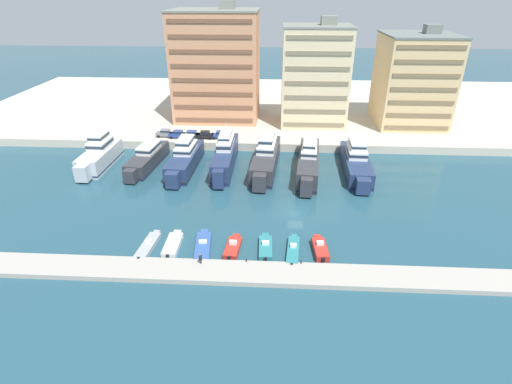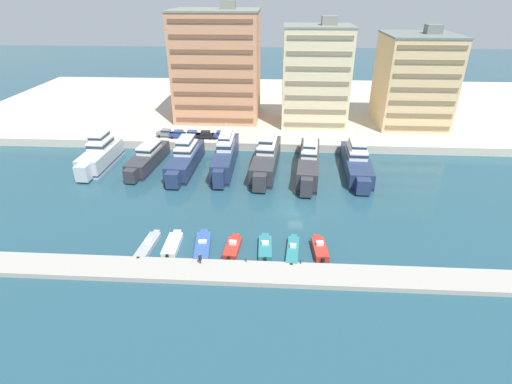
% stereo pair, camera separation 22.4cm
% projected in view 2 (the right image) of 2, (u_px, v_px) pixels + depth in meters
% --- Properties ---
extents(ground_plane, '(400.00, 400.00, 0.00)m').
position_uv_depth(ground_plane, '(296.00, 212.00, 67.15)').
color(ground_plane, '#234C5B').
extents(quay_promenade, '(180.00, 70.00, 1.86)m').
position_uv_depth(quay_promenade, '(290.00, 107.00, 121.86)').
color(quay_promenade, beige).
rests_on(quay_promenade, ground).
extents(pier_dock, '(120.00, 4.54, 0.71)m').
position_uv_depth(pier_dock, '(300.00, 275.00, 52.05)').
color(pier_dock, '#A8A399').
rests_on(pier_dock, ground).
extents(yacht_silver_far_left, '(4.91, 16.97, 8.59)m').
position_uv_depth(yacht_silver_far_left, '(100.00, 155.00, 83.34)').
color(yacht_silver_far_left, silver).
rests_on(yacht_silver_far_left, ground).
extents(yacht_charcoal_left, '(5.52, 18.05, 6.21)m').
position_uv_depth(yacht_charcoal_left, '(148.00, 158.00, 83.46)').
color(yacht_charcoal_left, '#333338').
rests_on(yacht_charcoal_left, ground).
extents(yacht_navy_mid_left, '(5.13, 19.66, 8.00)m').
position_uv_depth(yacht_navy_mid_left, '(185.00, 158.00, 82.10)').
color(yacht_navy_mid_left, navy).
rests_on(yacht_navy_mid_left, ground).
extents(yacht_navy_center_left, '(3.78, 22.01, 8.72)m').
position_uv_depth(yacht_navy_center_left, '(226.00, 155.00, 82.86)').
color(yacht_navy_center_left, navy).
rests_on(yacht_navy_center_left, ground).
extents(yacht_charcoal_center, '(5.96, 22.77, 8.55)m').
position_uv_depth(yacht_charcoal_center, '(266.00, 157.00, 82.05)').
color(yacht_charcoal_center, '#333338').
rests_on(yacht_charcoal_center, ground).
extents(yacht_charcoal_center_right, '(5.72, 22.47, 8.32)m').
position_uv_depth(yacht_charcoal_center_right, '(309.00, 162.00, 80.08)').
color(yacht_charcoal_center_right, '#333338').
rests_on(yacht_charcoal_center_right, ground).
extents(yacht_navy_mid_right, '(5.28, 21.25, 7.98)m').
position_uv_depth(yacht_navy_mid_right, '(356.00, 162.00, 80.75)').
color(yacht_navy_mid_right, navy).
rests_on(yacht_navy_mid_right, ground).
extents(motorboat_grey_far_left, '(2.29, 7.40, 1.14)m').
position_uv_depth(motorboat_grey_far_left, '(148.00, 245.00, 58.02)').
color(motorboat_grey_far_left, '#9EA3A8').
rests_on(motorboat_grey_far_left, ground).
extents(motorboat_white_left, '(2.08, 6.66, 1.34)m').
position_uv_depth(motorboat_white_left, '(173.00, 244.00, 58.19)').
color(motorboat_white_left, white).
rests_on(motorboat_white_left, ground).
extents(motorboat_blue_mid_left, '(2.83, 8.06, 1.07)m').
position_uv_depth(motorboat_blue_mid_left, '(203.00, 246.00, 57.91)').
color(motorboat_blue_mid_left, '#33569E').
rests_on(motorboat_blue_mid_left, ground).
extents(motorboat_red_center_left, '(2.34, 6.10, 1.36)m').
position_uv_depth(motorboat_red_center_left, '(233.00, 247.00, 57.55)').
color(motorboat_red_center_left, red).
rests_on(motorboat_red_center_left, ground).
extents(motorboat_teal_center, '(2.06, 6.47, 1.26)m').
position_uv_depth(motorboat_teal_center, '(265.00, 247.00, 57.51)').
color(motorboat_teal_center, teal).
rests_on(motorboat_teal_center, ground).
extents(motorboat_teal_center_right, '(2.16, 7.60, 1.24)m').
position_uv_depth(motorboat_teal_center_right, '(293.00, 250.00, 56.83)').
color(motorboat_teal_center_right, teal).
rests_on(motorboat_teal_center_right, ground).
extents(motorboat_red_mid_right, '(2.24, 6.00, 1.62)m').
position_uv_depth(motorboat_red_mid_right, '(320.00, 248.00, 56.98)').
color(motorboat_red_mid_right, red).
rests_on(motorboat_red_mid_right, ground).
extents(car_grey_far_left, '(4.14, 2.01, 1.80)m').
position_uv_depth(car_grey_far_left, '(166.00, 133.00, 94.69)').
color(car_grey_far_left, slate).
rests_on(car_grey_far_left, quay_promenade).
extents(car_blue_left, '(4.12, 1.96, 1.80)m').
position_uv_depth(car_blue_left, '(178.00, 134.00, 93.98)').
color(car_blue_left, '#28428E').
rests_on(car_blue_left, quay_promenade).
extents(car_blue_mid_left, '(4.19, 2.10, 1.80)m').
position_uv_depth(car_blue_mid_left, '(192.00, 134.00, 93.82)').
color(car_blue_mid_left, '#28428E').
rests_on(car_blue_mid_left, quay_promenade).
extents(car_black_center_left, '(4.13, 1.98, 1.80)m').
position_uv_depth(car_black_center_left, '(205.00, 134.00, 93.58)').
color(car_black_center_left, black).
rests_on(car_black_center_left, quay_promenade).
extents(car_blue_center, '(4.12, 1.96, 1.80)m').
position_uv_depth(car_blue_center, '(221.00, 134.00, 93.54)').
color(car_blue_center, '#28428E').
rests_on(car_blue_center, quay_promenade).
extents(apartment_block_far_left, '(21.88, 18.09, 28.91)m').
position_uv_depth(apartment_block_far_left, '(218.00, 66.00, 103.85)').
color(apartment_block_far_left, tan).
rests_on(apartment_block_far_left, quay_promenade).
extents(apartment_block_left, '(16.43, 12.71, 25.85)m').
position_uv_depth(apartment_block_left, '(315.00, 77.00, 98.71)').
color(apartment_block_left, beige).
rests_on(apartment_block_left, quay_promenade).
extents(apartment_block_mid_left, '(16.83, 17.83, 23.92)m').
position_uv_depth(apartment_block_mid_left, '(414.00, 80.00, 99.55)').
color(apartment_block_mid_left, '#E0BC84').
rests_on(apartment_block_mid_left, quay_promenade).
extents(pedestrian_near_edge, '(0.36, 0.56, 1.55)m').
position_uv_depth(pedestrian_near_edge, '(200.00, 258.00, 53.29)').
color(pedestrian_near_edge, '#282D3D').
rests_on(pedestrian_near_edge, pier_dock).
extents(bollard_west, '(0.20, 0.20, 0.61)m').
position_uv_depth(bollard_west, '(246.00, 260.00, 53.90)').
color(bollard_west, '#2D2D33').
rests_on(bollard_west, pier_dock).
extents(bollard_west_mid, '(0.20, 0.20, 0.61)m').
position_uv_depth(bollard_west_mid, '(301.00, 262.00, 53.51)').
color(bollard_west_mid, '#2D2D33').
rests_on(bollard_west_mid, pier_dock).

